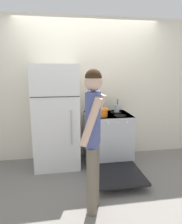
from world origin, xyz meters
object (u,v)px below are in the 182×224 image
(stove_range, at_px, (108,139))
(dutch_oven_pot, at_px, (100,112))
(refrigerator, at_px, (56,117))
(person, at_px, (93,134))
(utensil_jar, at_px, (117,108))
(tea_kettle, at_px, (97,109))

(stove_range, distance_m, dutch_oven_pot, 0.55)
(stove_range, xyz_separation_m, dutch_oven_pot, (-0.18, -0.09, 0.51))
(refrigerator, xyz_separation_m, person, (0.42, -1.23, 0.08))
(refrigerator, bearing_deg, utensil_jar, 6.37)
(refrigerator, relative_size, utensil_jar, 6.77)
(person, bearing_deg, tea_kettle, 8.33)
(utensil_jar, bearing_deg, refrigerator, -173.63)
(stove_range, bearing_deg, refrigerator, 176.47)
(stove_range, relative_size, tea_kettle, 5.87)
(refrigerator, height_order, stove_range, refrigerator)
(tea_kettle, distance_m, person, 1.38)
(dutch_oven_pot, height_order, person, person)
(refrigerator, relative_size, dutch_oven_pot, 5.41)
(dutch_oven_pot, distance_m, tea_kettle, 0.26)
(dutch_oven_pot, height_order, utensil_jar, utensil_jar)
(person, bearing_deg, utensil_jar, -5.07)
(utensil_jar, xyz_separation_m, person, (-0.67, -1.35, -0.01))
(refrigerator, xyz_separation_m, dutch_oven_pot, (0.71, -0.15, 0.09))
(refrigerator, bearing_deg, tea_kettle, 8.95)
(person, bearing_deg, refrigerator, 40.03)
(refrigerator, bearing_deg, dutch_oven_pot, -11.76)
(dutch_oven_pot, height_order, tea_kettle, tea_kettle)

